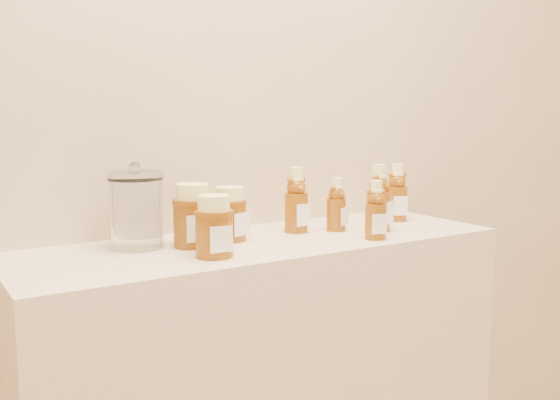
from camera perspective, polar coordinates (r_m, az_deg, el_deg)
wall_back at (r=1.66m, az=-5.13°, el=12.90°), size 3.50×0.02×2.70m
bear_bottle_back_left at (r=1.60m, az=1.49°, el=0.40°), size 0.07×0.07×0.19m
bear_bottle_back_mid at (r=1.63m, az=5.16°, el=-0.07°), size 0.07×0.07×0.16m
bear_bottle_back_right at (r=1.81m, az=10.65°, el=1.02°), size 0.08×0.08×0.18m
bear_bottle_front_left at (r=1.53m, az=8.76°, el=-0.54°), size 0.07×0.07×0.16m
bear_bottle_front_right at (r=1.64m, az=9.00°, el=0.58°), size 0.09×0.09×0.20m
honey_jar_left at (r=1.44m, az=-8.01°, el=-1.39°), size 0.10×0.10×0.15m
honey_jar_back at (r=1.50m, az=-4.63°, el=-1.27°), size 0.10×0.10×0.13m
honey_jar_front at (r=1.34m, az=-6.04°, el=-2.39°), size 0.09×0.09×0.13m
glass_canister at (r=1.45m, az=-13.01°, el=-0.57°), size 0.17×0.17×0.19m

